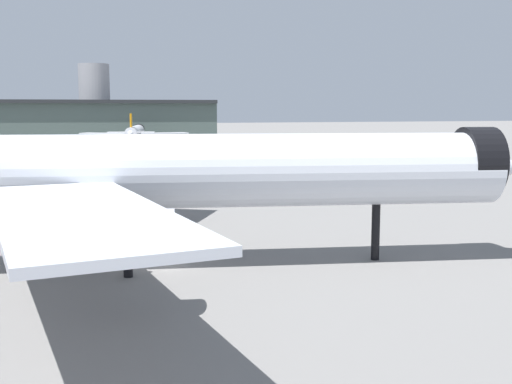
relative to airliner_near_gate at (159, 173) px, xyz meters
name	(u,v)px	position (x,y,z in m)	size (l,w,h in m)	color
ground	(166,266)	(0.37, -0.26, -6.83)	(900.00, 900.00, 0.00)	slate
airliner_near_gate	(159,173)	(0.00, 0.00, 0.00)	(55.85, 50.34, 15.51)	silver
airliner_far_taxiway	(135,132)	(14.98, 148.14, -2.40)	(31.90, 35.46, 10.06)	silver
traffic_cone_near_nose	(300,201)	(20.74, 25.28, -6.53)	(0.47, 0.47, 0.59)	#F2600C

